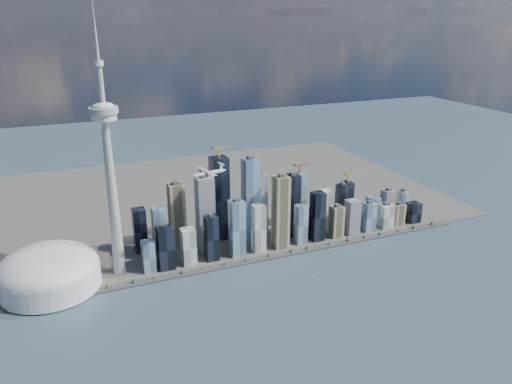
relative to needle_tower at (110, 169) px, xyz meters
name	(u,v)px	position (x,y,z in m)	size (l,w,h in m)	color
ground	(311,318)	(300.00, -310.00, -235.84)	(4000.00, 4000.00, 0.00)	#304254
seawall	(258,259)	(300.00, -60.00, -233.84)	(1100.00, 22.00, 4.00)	#383838
land	(201,196)	(300.00, 390.00, -234.34)	(1400.00, 900.00, 3.00)	#4C4C47
shoreline_trees	(258,257)	(300.00, -60.00, -227.06)	(960.53, 7.20, 8.80)	#3F2D1E
skyscraper_cluster	(267,214)	(359.62, 26.82, -163.96)	(736.00, 142.00, 233.37)	black
needle_tower	(110,169)	(0.00, 0.00, 0.00)	(56.00, 56.00, 550.50)	#A5A6A0
dome_stadium	(49,271)	(-140.00, -10.00, -196.40)	(200.00, 200.00, 86.00)	silver
airplane	(209,173)	(176.45, -99.31, 0.27)	(76.87, 68.34, 18.81)	silver
sailboat_west	(220,327)	(134.85, -272.29, -233.21)	(5.76, 3.46, 8.20)	silver
sailboat_east	(314,275)	(382.49, -173.21, -233.24)	(5.87, 2.25, 8.10)	silver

